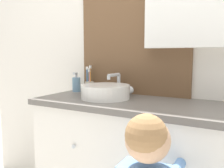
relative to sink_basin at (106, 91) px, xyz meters
The scene contains 4 objects.
wall_back 0.50m from the sink_basin, 50.61° to the left, with size 3.20×0.18×2.50m.
sink_basin is the anchor object (origin of this frame).
toothbrush_holder 0.31m from the sink_basin, 143.97° to the left, with size 0.06×0.06×0.19m.
soap_dispenser 0.37m from the sink_basin, 157.71° to the left, with size 0.06×0.06×0.14m.
Camera 1 is at (0.58, -0.99, 1.16)m, focal length 40.00 mm.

